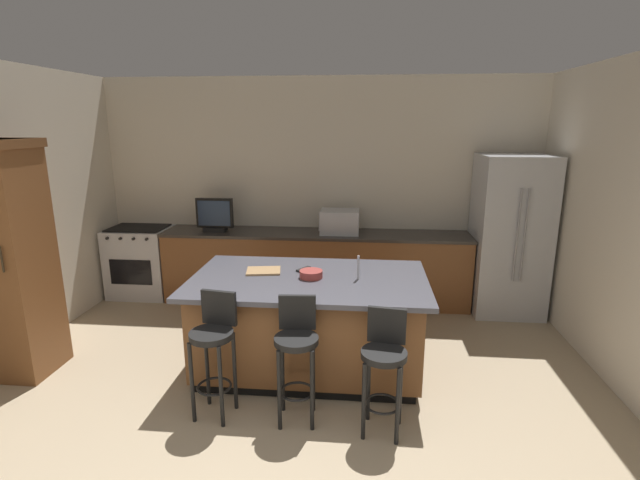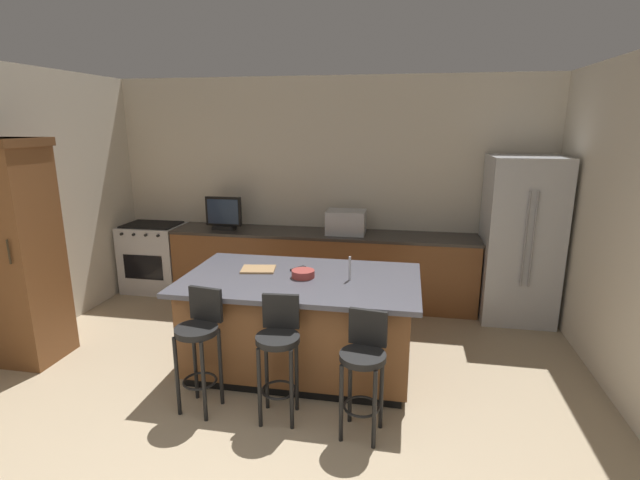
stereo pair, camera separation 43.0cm
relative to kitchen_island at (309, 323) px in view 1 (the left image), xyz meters
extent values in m
cube|color=beige|center=(-0.11, 2.13, 0.96)|extent=(6.14, 0.12, 2.85)
cube|color=beige|center=(2.75, -0.02, 0.96)|extent=(0.12, 4.70, 2.85)
cube|color=brown|center=(-0.13, 1.75, -0.02)|extent=(3.88, 0.60, 0.88)
cube|color=#332D28|center=(-0.13, 1.75, 0.44)|extent=(3.90, 0.62, 0.04)
cube|color=black|center=(0.00, 0.00, -0.42)|extent=(1.91, 1.04, 0.09)
cube|color=brown|center=(0.00, 0.00, 0.01)|extent=(1.99, 1.12, 0.77)
cube|color=#4C4C56|center=(0.00, 0.00, 0.42)|extent=(2.15, 1.28, 0.04)
cube|color=#B7BABF|center=(2.24, 1.66, 0.50)|extent=(0.81, 0.78, 1.92)
cylinder|color=gray|center=(2.20, 1.24, 0.59)|extent=(0.02, 0.02, 1.05)
cylinder|color=gray|center=(2.28, 1.24, 0.59)|extent=(0.02, 0.02, 1.05)
cube|color=#B7BABF|center=(-2.48, 1.75, 0.00)|extent=(0.79, 0.60, 0.92)
cube|color=black|center=(-2.48, 1.45, -0.05)|extent=(0.55, 0.01, 0.33)
cube|color=black|center=(-2.48, 1.75, 0.47)|extent=(0.71, 0.50, 0.02)
cylinder|color=black|center=(-2.74, 1.44, 0.40)|extent=(0.04, 0.03, 0.04)
cylinder|color=black|center=(-2.56, 1.44, 0.40)|extent=(0.04, 0.03, 0.04)
cylinder|color=black|center=(-2.39, 1.44, 0.40)|extent=(0.04, 0.03, 0.04)
cylinder|color=black|center=(-2.22, 1.44, 0.40)|extent=(0.04, 0.03, 0.04)
cube|color=brown|center=(-2.63, -0.29, 0.61)|extent=(0.51, 0.56, 2.15)
cylinder|color=#332819|center=(-2.48, -0.59, 0.72)|extent=(0.02, 0.02, 0.22)
cube|color=#B7BABF|center=(0.19, 1.75, 0.60)|extent=(0.48, 0.36, 0.30)
cube|color=black|center=(-1.41, 1.70, 0.48)|extent=(0.28, 0.16, 0.05)
cube|color=black|center=(-1.41, 1.70, 0.70)|extent=(0.47, 0.05, 0.38)
cube|color=#1E2D47|center=(-1.41, 1.67, 0.70)|extent=(0.42, 0.01, 0.32)
cylinder|color=#B2B2B7|center=(-0.08, 1.85, 0.58)|extent=(0.02, 0.02, 0.24)
cylinder|color=#B2B2B7|center=(0.45, 0.00, 0.55)|extent=(0.02, 0.02, 0.22)
cylinder|color=black|center=(-0.66, -0.81, 0.23)|extent=(0.34, 0.34, 0.05)
cube|color=black|center=(-0.64, -0.66, 0.40)|extent=(0.29, 0.08, 0.28)
cylinder|color=black|center=(-0.80, -0.91, -0.13)|extent=(0.03, 0.03, 0.67)
cylinder|color=black|center=(-0.56, -0.95, -0.13)|extent=(0.03, 0.03, 0.67)
cylinder|color=black|center=(-0.76, -0.67, -0.13)|extent=(0.03, 0.03, 0.67)
cylinder|color=black|center=(-0.52, -0.71, -0.13)|extent=(0.03, 0.03, 0.67)
torus|color=black|center=(-0.66, -0.81, -0.21)|extent=(0.28, 0.28, 0.02)
cylinder|color=black|center=(0.00, -0.81, 0.22)|extent=(0.34, 0.34, 0.05)
cube|color=black|center=(-0.01, -0.66, 0.38)|extent=(0.29, 0.06, 0.28)
cylinder|color=black|center=(-0.11, -0.94, -0.14)|extent=(0.03, 0.03, 0.66)
cylinder|color=black|center=(0.13, -0.92, -0.14)|extent=(0.03, 0.03, 0.66)
cylinder|color=black|center=(-0.13, -0.70, -0.14)|extent=(0.03, 0.03, 0.66)
cylinder|color=black|center=(0.11, -0.68, -0.14)|extent=(0.03, 0.03, 0.66)
torus|color=black|center=(0.00, -0.81, -0.22)|extent=(0.28, 0.28, 0.02)
cylinder|color=black|center=(0.66, -0.89, 0.18)|extent=(0.34, 0.34, 0.05)
cube|color=black|center=(0.68, -0.74, 0.34)|extent=(0.29, 0.08, 0.28)
cylinder|color=black|center=(0.52, -1.00, -0.16)|extent=(0.03, 0.03, 0.61)
cylinder|color=black|center=(0.76, -1.03, -0.16)|extent=(0.03, 0.03, 0.61)
cylinder|color=black|center=(0.55, -0.75, -0.16)|extent=(0.03, 0.03, 0.61)
cylinder|color=black|center=(0.80, -0.79, -0.16)|extent=(0.03, 0.03, 0.61)
torus|color=black|center=(0.66, -0.89, -0.23)|extent=(0.28, 0.28, 0.02)
cylinder|color=#993833|center=(0.02, 0.00, 0.48)|extent=(0.21, 0.21, 0.07)
cube|color=black|center=(-0.08, 0.22, 0.45)|extent=(0.13, 0.17, 0.02)
cube|color=#A87F51|center=(-0.45, 0.13, 0.45)|extent=(0.35, 0.29, 0.02)
camera|label=1|loc=(0.49, -4.04, 1.82)|focal=26.39mm
camera|label=2|loc=(0.92, -3.98, 1.82)|focal=26.39mm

